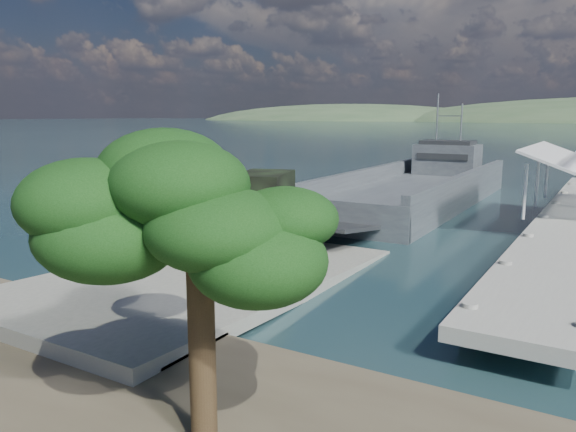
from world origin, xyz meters
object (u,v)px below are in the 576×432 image
object	(u,v)px
overhang_tree	(194,216)
soldier	(180,243)
landing_craft	(414,195)
military_truck	(256,215)

from	to	relation	value
overhang_tree	soldier	bearing A→B (deg)	133.37
landing_craft	overhang_tree	xyz separation A→B (m)	(6.71, -34.65, 4.32)
soldier	overhang_tree	xyz separation A→B (m)	(9.29, -9.83, 3.62)
landing_craft	military_truck	size ratio (longest dim) A/B	3.87
landing_craft	overhang_tree	bearing A→B (deg)	-79.55
landing_craft	overhang_tree	distance (m)	35.55
soldier	overhang_tree	bearing A→B (deg)	-64.25
military_truck	overhang_tree	bearing A→B (deg)	-77.71
military_truck	soldier	bearing A→B (deg)	-135.57
soldier	overhang_tree	size ratio (longest dim) A/B	0.28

